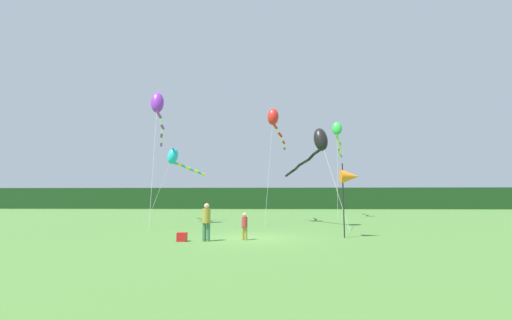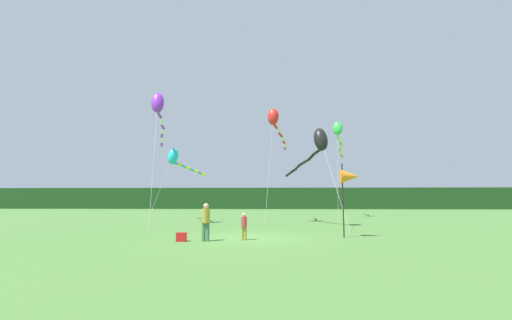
{
  "view_description": "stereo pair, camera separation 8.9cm",
  "coord_description": "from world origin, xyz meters",
  "views": [
    {
      "loc": [
        0.9,
        -16.11,
        1.89
      ],
      "look_at": [
        0.0,
        6.0,
        4.46
      ],
      "focal_mm": 23.18,
      "sensor_mm": 36.0,
      "label": 1
    },
    {
      "loc": [
        0.99,
        -16.11,
        1.89
      ],
      "look_at": [
        0.0,
        6.0,
        4.46
      ],
      "focal_mm": 23.18,
      "sensor_mm": 36.0,
      "label": 2
    }
  ],
  "objects": [
    {
      "name": "ground_plane",
      "position": [
        0.0,
        0.0,
        0.0
      ],
      "size": [
        120.0,
        120.0,
        0.0
      ],
      "primitive_type": "plane",
      "color": "#477533"
    },
    {
      "name": "distant_treeline",
      "position": [
        0.0,
        45.0,
        1.9
      ],
      "size": [
        108.0,
        3.8,
        3.79
      ],
      "primitive_type": "cube",
      "color": "#193D19",
      "rests_on": "ground"
    },
    {
      "name": "person_adult",
      "position": [
        -1.91,
        -1.32,
        0.93
      ],
      "size": [
        0.37,
        0.37,
        1.67
      ],
      "color": "#3F724C",
      "rests_on": "ground"
    },
    {
      "name": "person_child",
      "position": [
        -0.25,
        -0.82,
        0.68
      ],
      "size": [
        0.27,
        0.27,
        1.22
      ],
      "color": "olive",
      "rests_on": "ground"
    },
    {
      "name": "cooler_box",
      "position": [
        -2.98,
        -1.38,
        0.19
      ],
      "size": [
        0.41,
        0.34,
        0.39
      ],
      "primitive_type": "cube",
      "color": "red",
      "rests_on": "ground"
    },
    {
      "name": "banner_flag_pole",
      "position": [
        4.85,
        0.3,
        2.92
      ],
      "size": [
        0.9,
        0.7,
        3.61
      ],
      "color": "black",
      "rests_on": "ground"
    },
    {
      "name": "kite_red",
      "position": [
        1.32,
        9.6,
        8.03
      ],
      "size": [
        1.87,
        7.3,
        9.0
      ],
      "color": "#B2B2B2",
      "rests_on": "ground"
    },
    {
      "name": "kite_cyan",
      "position": [
        -6.76,
        10.2,
        5.16
      ],
      "size": [
        3.61,
        4.14,
        6.04
      ],
      "color": "#B2B2B2",
      "rests_on": "ground"
    },
    {
      "name": "kite_black",
      "position": [
        4.24,
        6.67,
        5.65
      ],
      "size": [
        3.25,
        9.1,
        6.81
      ],
      "color": "#B2B2B2",
      "rests_on": "ground"
    },
    {
      "name": "kite_purple",
      "position": [
        -7.45,
        7.79,
        8.6
      ],
      "size": [
        2.97,
        10.27,
        9.78
      ],
      "color": "#B2B2B2",
      "rests_on": "ground"
    },
    {
      "name": "kite_green",
      "position": [
        7.95,
        17.66,
        8.57
      ],
      "size": [
        2.79,
        9.9,
        9.68
      ],
      "color": "#B2B2B2",
      "rests_on": "ground"
    }
  ]
}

